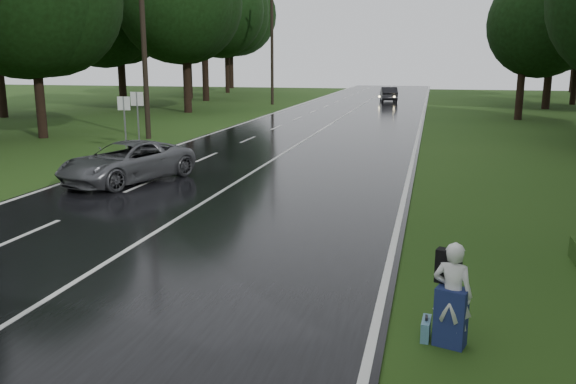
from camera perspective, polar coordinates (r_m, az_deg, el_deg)
ground at (r=12.67m, az=-18.35°, el=-7.45°), size 160.00×160.00×0.00m
road at (r=31.01m, az=1.42°, el=4.87°), size 12.00×140.00×0.04m
lane_center at (r=31.00m, az=1.42°, el=4.91°), size 0.12×140.00×0.01m
grey_car at (r=21.36m, az=-15.29°, el=2.82°), size 3.88×5.49×1.39m
far_car at (r=62.04m, az=9.68°, el=9.29°), size 2.19×4.63×1.47m
hitchhiker at (r=9.25m, az=15.51°, el=-9.82°), size 0.68×0.65×1.62m
suitcase at (r=9.60m, az=13.16°, el=-12.72°), size 0.16×0.45×0.31m
utility_pole_mid at (r=33.32m, az=-13.29°, el=5.04°), size 1.80×0.28×10.38m
utility_pole_far at (r=57.54m, az=-1.52°, el=8.44°), size 1.80×0.28×11.00m
road_sign_a at (r=28.50m, az=-15.30°, el=3.69°), size 0.62×0.10×2.58m
road_sign_b at (r=29.61m, az=-14.12°, el=4.08°), size 0.65×0.10×2.72m
tree_left_d at (r=35.37m, az=-22.51°, el=4.84°), size 8.20×8.20×12.82m
tree_left_e at (r=49.43m, az=-9.60°, el=7.58°), size 9.63×9.63×15.05m
tree_left_f at (r=63.42m, az=-7.90°, el=8.72°), size 10.74×10.74×16.78m
tree_right_e at (r=45.84m, az=21.28°, el=6.52°), size 7.38×7.38×11.53m
tree_right_f at (r=56.94m, az=23.56°, el=7.36°), size 8.26×8.26×12.91m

